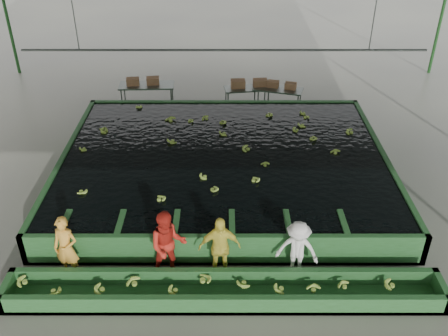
{
  "coord_description": "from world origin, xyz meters",
  "views": [
    {
      "loc": [
        0.01,
        -11.75,
        8.61
      ],
      "look_at": [
        0.0,
        0.5,
        1.0
      ],
      "focal_mm": 40.0,
      "sensor_mm": 36.0,
      "label": 1
    }
  ],
  "objects_px": {
    "packing_table_right": "(277,99)",
    "box_stack_right": "(282,88)",
    "packing_table_left": "(148,96)",
    "box_stack_left": "(143,84)",
    "flotation_tank": "(224,166)",
    "worker_d": "(297,250)",
    "packing_table_mid": "(247,97)",
    "sorting_trough": "(224,291)",
    "worker_b": "(168,245)",
    "box_stack_mid": "(249,87)",
    "worker_a": "(66,248)",
    "worker_c": "(219,247)"
  },
  "relations": [
    {
      "from": "packing_table_right",
      "to": "box_stack_right",
      "type": "xyz_separation_m",
      "value": [
        0.14,
        0.07,
        0.44
      ]
    },
    {
      "from": "packing_table_left",
      "to": "box_stack_left",
      "type": "xyz_separation_m",
      "value": [
        -0.14,
        0.02,
        0.49
      ]
    },
    {
      "from": "flotation_tank",
      "to": "worker_d",
      "type": "xyz_separation_m",
      "value": [
        1.73,
        -4.3,
        0.33
      ]
    },
    {
      "from": "flotation_tank",
      "to": "packing_table_mid",
      "type": "height_order",
      "value": "flotation_tank"
    },
    {
      "from": "sorting_trough",
      "to": "packing_table_left",
      "type": "xyz_separation_m",
      "value": [
        -3.08,
        10.41,
        0.24
      ]
    },
    {
      "from": "worker_b",
      "to": "worker_d",
      "type": "height_order",
      "value": "worker_b"
    },
    {
      "from": "flotation_tank",
      "to": "box_stack_left",
      "type": "bearing_deg",
      "value": 121.13
    },
    {
      "from": "packing_table_right",
      "to": "box_stack_mid",
      "type": "xyz_separation_m",
      "value": [
        -1.14,
        0.27,
        0.38
      ]
    },
    {
      "from": "worker_d",
      "to": "packing_table_mid",
      "type": "xyz_separation_m",
      "value": [
        -0.81,
        9.68,
        -0.37
      ]
    },
    {
      "from": "flotation_tank",
      "to": "packing_table_mid",
      "type": "distance_m",
      "value": 5.46
    },
    {
      "from": "worker_b",
      "to": "box_stack_left",
      "type": "relative_size",
      "value": 1.43
    },
    {
      "from": "flotation_tank",
      "to": "worker_b",
      "type": "distance_m",
      "value": 4.52
    },
    {
      "from": "worker_d",
      "to": "box_stack_right",
      "type": "distance_m",
      "value": 9.57
    },
    {
      "from": "sorting_trough",
      "to": "packing_table_left",
      "type": "distance_m",
      "value": 10.86
    },
    {
      "from": "sorting_trough",
      "to": "worker_a",
      "type": "bearing_deg",
      "value": 167.83
    },
    {
      "from": "worker_c",
      "to": "packing_table_left",
      "type": "distance_m",
      "value": 10.07
    },
    {
      "from": "worker_d",
      "to": "worker_b",
      "type": "bearing_deg",
      "value": -166.32
    },
    {
      "from": "worker_a",
      "to": "worker_c",
      "type": "relative_size",
      "value": 0.99
    },
    {
      "from": "sorting_trough",
      "to": "worker_d",
      "type": "height_order",
      "value": "worker_d"
    },
    {
      "from": "worker_c",
      "to": "box_stack_right",
      "type": "distance_m",
      "value": 9.85
    },
    {
      "from": "box_stack_left",
      "to": "worker_b",
      "type": "bearing_deg",
      "value": -78.79
    },
    {
      "from": "worker_b",
      "to": "box_stack_left",
      "type": "distance_m",
      "value": 9.82
    },
    {
      "from": "packing_table_mid",
      "to": "box_stack_mid",
      "type": "distance_m",
      "value": 0.42
    },
    {
      "from": "box_stack_right",
      "to": "worker_b",
      "type": "bearing_deg",
      "value": -110.65
    },
    {
      "from": "worker_c",
      "to": "packing_table_left",
      "type": "bearing_deg",
      "value": 101.28
    },
    {
      "from": "packing_table_mid",
      "to": "packing_table_left",
      "type": "bearing_deg",
      "value": -178.98
    },
    {
      "from": "packing_table_right",
      "to": "box_stack_mid",
      "type": "distance_m",
      "value": 1.23
    },
    {
      "from": "worker_c",
      "to": "box_stack_mid",
      "type": "distance_m",
      "value": 9.81
    },
    {
      "from": "sorting_trough",
      "to": "worker_c",
      "type": "height_order",
      "value": "worker_c"
    },
    {
      "from": "flotation_tank",
      "to": "box_stack_left",
      "type": "distance_m",
      "value": 6.25
    },
    {
      "from": "worker_a",
      "to": "box_stack_mid",
      "type": "distance_m",
      "value": 10.83
    },
    {
      "from": "flotation_tank",
      "to": "box_stack_mid",
      "type": "distance_m",
      "value": 5.55
    },
    {
      "from": "worker_a",
      "to": "box_stack_right",
      "type": "bearing_deg",
      "value": 70.44
    },
    {
      "from": "worker_b",
      "to": "box_stack_right",
      "type": "xyz_separation_m",
      "value": [
        3.6,
        9.55,
        -0.04
      ]
    },
    {
      "from": "packing_table_left",
      "to": "sorting_trough",
      "type": "bearing_deg",
      "value": -73.51
    },
    {
      "from": "sorting_trough",
      "to": "box_stack_left",
      "type": "bearing_deg",
      "value": 107.16
    },
    {
      "from": "box_stack_mid",
      "to": "box_stack_right",
      "type": "xyz_separation_m",
      "value": [
        1.28,
        -0.2,
        0.05
      ]
    },
    {
      "from": "worker_d",
      "to": "box_stack_left",
      "type": "height_order",
      "value": "worker_d"
    },
    {
      "from": "worker_c",
      "to": "box_stack_left",
      "type": "bearing_deg",
      "value": 102.0
    },
    {
      "from": "worker_a",
      "to": "worker_c",
      "type": "distance_m",
      "value": 3.6
    },
    {
      "from": "worker_c",
      "to": "packing_table_left",
      "type": "height_order",
      "value": "worker_c"
    },
    {
      "from": "sorting_trough",
      "to": "packing_table_mid",
      "type": "bearing_deg",
      "value": 84.97
    },
    {
      "from": "packing_table_left",
      "to": "worker_c",
      "type": "bearing_deg",
      "value": -72.8
    },
    {
      "from": "sorting_trough",
      "to": "box_stack_right",
      "type": "xyz_separation_m",
      "value": [
        2.29,
        10.35,
        0.63
      ]
    },
    {
      "from": "worker_c",
      "to": "packing_table_left",
      "type": "relative_size",
      "value": 0.79
    },
    {
      "from": "flotation_tank",
      "to": "box_stack_left",
      "type": "relative_size",
      "value": 7.82
    },
    {
      "from": "worker_a",
      "to": "packing_table_left",
      "type": "bearing_deg",
      "value": 98.83
    },
    {
      "from": "worker_a",
      "to": "packing_table_right",
      "type": "distance_m",
      "value": 11.15
    },
    {
      "from": "packing_table_right",
      "to": "packing_table_mid",
      "type": "bearing_deg",
      "value": 170.72
    },
    {
      "from": "packing_table_left",
      "to": "box_stack_left",
      "type": "height_order",
      "value": "box_stack_left"
    }
  ]
}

